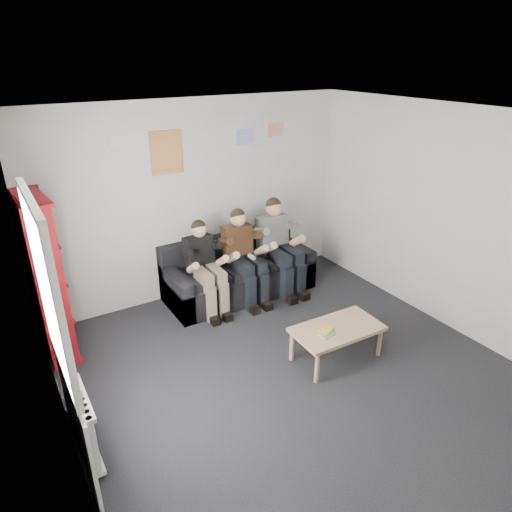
{
  "coord_description": "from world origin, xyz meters",
  "views": [
    {
      "loc": [
        -2.45,
        -3.04,
        3.23
      ],
      "look_at": [
        0.2,
        1.3,
        0.93
      ],
      "focal_mm": 32.0,
      "sensor_mm": 36.0,
      "label": 1
    }
  ],
  "objects_px": {
    "person_left": "(206,268)",
    "coffee_table": "(337,331)",
    "sofa": "(238,274)",
    "person_middle": "(245,257)",
    "person_right": "(280,247)",
    "bookshelf": "(47,278)"
  },
  "relations": [
    {
      "from": "coffee_table",
      "to": "person_middle",
      "type": "xyz_separation_m",
      "value": [
        -0.19,
        1.74,
        0.28
      ]
    },
    {
      "from": "person_middle",
      "to": "person_right",
      "type": "xyz_separation_m",
      "value": [
        0.59,
        -0.0,
        0.02
      ]
    },
    {
      "from": "coffee_table",
      "to": "person_middle",
      "type": "distance_m",
      "value": 1.77
    },
    {
      "from": "person_left",
      "to": "person_right",
      "type": "distance_m",
      "value": 1.17
    },
    {
      "from": "person_middle",
      "to": "sofa",
      "type": "bearing_deg",
      "value": 99.27
    },
    {
      "from": "bookshelf",
      "to": "sofa",
      "type": "bearing_deg",
      "value": -2.35
    },
    {
      "from": "coffee_table",
      "to": "person_left",
      "type": "xyz_separation_m",
      "value": [
        -0.77,
        1.74,
        0.26
      ]
    },
    {
      "from": "person_right",
      "to": "bookshelf",
      "type": "bearing_deg",
      "value": 179.42
    },
    {
      "from": "sofa",
      "to": "person_middle",
      "type": "height_order",
      "value": "person_middle"
    },
    {
      "from": "person_left",
      "to": "sofa",
      "type": "bearing_deg",
      "value": 15.25
    },
    {
      "from": "sofa",
      "to": "person_left",
      "type": "distance_m",
      "value": 0.7
    },
    {
      "from": "coffee_table",
      "to": "person_right",
      "type": "bearing_deg",
      "value": 77.07
    },
    {
      "from": "sofa",
      "to": "coffee_table",
      "type": "distance_m",
      "value": 1.95
    },
    {
      "from": "person_right",
      "to": "coffee_table",
      "type": "bearing_deg",
      "value": -101.98
    },
    {
      "from": "sofa",
      "to": "coffee_table",
      "type": "bearing_deg",
      "value": -84.51
    },
    {
      "from": "coffee_table",
      "to": "person_middle",
      "type": "relative_size",
      "value": 0.78
    },
    {
      "from": "coffee_table",
      "to": "bookshelf",
      "type": "bearing_deg",
      "value": 145.58
    },
    {
      "from": "coffee_table",
      "to": "person_left",
      "type": "height_order",
      "value": "person_left"
    },
    {
      "from": "bookshelf",
      "to": "person_right",
      "type": "height_order",
      "value": "bookshelf"
    },
    {
      "from": "person_left",
      "to": "coffee_table",
      "type": "bearing_deg",
      "value": -69.06
    },
    {
      "from": "coffee_table",
      "to": "person_right",
      "type": "height_order",
      "value": "person_right"
    },
    {
      "from": "person_left",
      "to": "person_right",
      "type": "height_order",
      "value": "person_right"
    }
  ]
}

